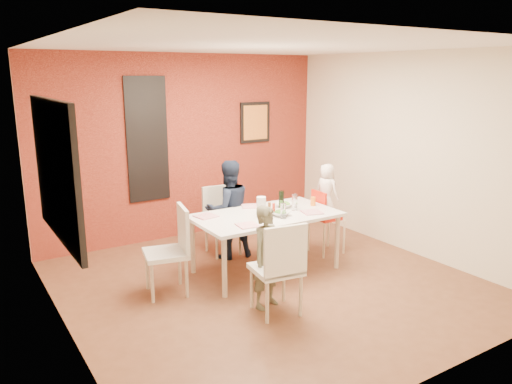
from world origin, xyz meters
TOP-DOWN VIEW (x-y plane):
  - ground at (0.00, 0.00)m, footprint 4.50×4.50m
  - ceiling at (0.00, 0.00)m, footprint 4.50×4.50m
  - wall_back at (0.00, 2.25)m, footprint 4.50×0.02m
  - wall_front at (0.00, -2.25)m, footprint 4.50×0.02m
  - wall_left at (-2.25, 0.00)m, footprint 0.02×4.50m
  - wall_right at (2.25, 0.00)m, footprint 0.02×4.50m
  - brick_accent_wall at (0.00, 2.23)m, footprint 4.50×0.02m
  - picture_window_frame at (-2.22, 0.20)m, footprint 0.05×1.70m
  - picture_window_pane at (-2.21, 0.20)m, footprint 0.02×1.55m
  - glassblock_strip at (-0.60, 2.21)m, footprint 0.55×0.03m
  - glassblock_surround at (-0.60, 2.21)m, footprint 0.60×0.03m
  - art_print_frame at (1.20, 2.21)m, footprint 0.54×0.03m
  - art_print_canvas at (1.20, 2.19)m, footprint 0.44×0.01m
  - dining_table at (0.19, 0.37)m, footprint 1.78×1.00m
  - chair_near at (-0.36, -0.71)m, footprint 0.52×0.52m
  - chair_far at (0.04, 1.28)m, footprint 0.45×0.45m
  - chair_left at (-1.03, 0.39)m, footprint 0.55×0.55m
  - high_chair at (1.21, 0.47)m, footprint 0.39×0.39m
  - child_near at (-0.34, -0.46)m, footprint 0.46×0.36m
  - child_far at (0.04, 1.04)m, footprint 0.69×0.57m
  - toddler at (1.23, 0.47)m, footprint 0.29×0.39m
  - plate_near_left at (-0.25, 0.08)m, footprint 0.25×0.25m
  - plate_far_mid at (0.21, 0.77)m, footprint 0.29×0.29m
  - plate_near_right at (0.70, 0.11)m, footprint 0.28×0.28m
  - plate_far_left at (-0.48, 0.66)m, footprint 0.27×0.27m
  - salad_bowl_a at (0.30, 0.22)m, footprint 0.27×0.27m
  - salad_bowl_b at (0.57, 0.51)m, footprint 0.28×0.28m
  - wine_bottle at (0.44, 0.40)m, footprint 0.07×0.07m
  - wine_glass_a at (0.25, 0.10)m, footprint 0.07×0.07m
  - wine_glass_b at (0.59, 0.32)m, footprint 0.07×0.07m
  - paper_towel_roll at (0.07, 0.29)m, footprint 0.11×0.11m
  - condiment_red at (0.27, 0.32)m, footprint 0.03×0.03m
  - condiment_green at (0.42, 0.38)m, footprint 0.04×0.04m
  - condiment_brown at (0.23, 0.36)m, footprint 0.04×0.04m
  - sippy_cup at (0.92, 0.37)m, footprint 0.07×0.07m

SIDE VIEW (x-z plane):
  - ground at x=0.00m, z-range 0.00..0.00m
  - chair_far at x=0.04m, z-range 0.05..0.97m
  - high_chair at x=1.21m, z-range 0.09..0.97m
  - child_near at x=-0.34m, z-range 0.00..1.10m
  - chair_left at x=-1.03m, z-range 0.06..1.05m
  - chair_near at x=-0.36m, z-range 0.06..1.05m
  - child_far at x=0.04m, z-range 0.00..1.32m
  - dining_table at x=0.19m, z-range 0.30..1.04m
  - plate_far_mid at x=0.21m, z-range 0.74..0.75m
  - plate_near_left at x=-0.25m, z-range 0.74..0.75m
  - plate_near_right at x=0.70m, z-range 0.74..0.75m
  - plate_far_left at x=-0.48m, z-range 0.74..0.75m
  - salad_bowl_b at x=0.57m, z-range 0.74..0.79m
  - salad_bowl_a at x=0.30m, z-range 0.74..0.79m
  - sippy_cup at x=0.92m, z-range 0.74..0.85m
  - condiment_red at x=0.27m, z-range 0.74..0.87m
  - condiment_green at x=0.42m, z-range 0.74..0.87m
  - condiment_brown at x=0.23m, z-range 0.74..0.87m
  - wine_glass_a at x=0.25m, z-range 0.74..0.92m
  - wine_glass_b at x=0.59m, z-range 0.74..0.94m
  - paper_towel_roll at x=0.07m, z-range 0.74..0.98m
  - wine_bottle at x=0.44m, z-range 0.74..0.99m
  - toddler at x=1.23m, z-range 0.52..1.24m
  - wall_back at x=0.00m, z-range 0.00..2.70m
  - wall_front at x=0.00m, z-range 0.00..2.70m
  - wall_left at x=-2.25m, z-range 0.00..2.70m
  - wall_right at x=2.25m, z-range 0.00..2.70m
  - brick_accent_wall at x=0.00m, z-range 0.00..2.70m
  - glassblock_strip at x=-0.60m, z-range 0.65..2.35m
  - glassblock_surround at x=-0.60m, z-range 0.62..2.38m
  - picture_window_frame at x=-2.22m, z-range 0.90..2.20m
  - picture_window_pane at x=-2.21m, z-range 0.98..2.12m
  - art_print_frame at x=1.20m, z-range 1.33..1.97m
  - art_print_canvas at x=1.20m, z-range 1.38..1.92m
  - ceiling at x=0.00m, z-range 2.69..2.71m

